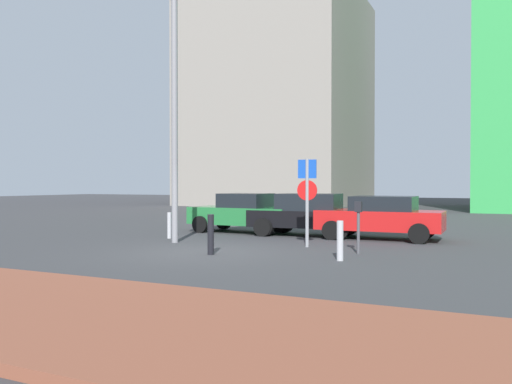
% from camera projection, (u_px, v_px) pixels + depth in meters
% --- Properties ---
extents(ground_plane, '(120.00, 120.00, 0.00)m').
position_uv_depth(ground_plane, '(205.00, 252.00, 14.11)').
color(ground_plane, '#38383A').
extents(parked_car_green, '(4.18, 2.09, 1.50)m').
position_uv_depth(parked_car_green, '(244.00, 213.00, 19.83)').
color(parked_car_green, '#237238').
rests_on(parked_car_green, ground).
extents(parked_car_black, '(4.11, 2.07, 1.51)m').
position_uv_depth(parked_car_black, '(307.00, 214.00, 18.65)').
color(parked_car_black, black).
rests_on(parked_car_black, ground).
extents(parked_car_red, '(4.10, 1.97, 1.45)m').
position_uv_depth(parked_car_red, '(381.00, 217.00, 17.45)').
color(parked_car_red, red).
rests_on(parked_car_red, ground).
extents(parking_sign_post, '(0.60, 0.10, 2.60)m').
position_uv_depth(parking_sign_post, '(307.00, 192.00, 15.29)').
color(parking_sign_post, gray).
rests_on(parking_sign_post, ground).
extents(parking_meter, '(0.18, 0.14, 1.40)m').
position_uv_depth(parking_meter, '(358.00, 220.00, 13.80)').
color(parking_meter, '#4C4C51').
rests_on(parking_meter, ground).
extents(street_lamp, '(0.70, 0.36, 7.98)m').
position_uv_depth(street_lamp, '(175.00, 96.00, 16.42)').
color(street_lamp, gray).
rests_on(street_lamp, ground).
extents(traffic_bollard_near, '(0.17, 0.17, 1.06)m').
position_uv_depth(traffic_bollard_near, '(211.00, 235.00, 13.66)').
color(traffic_bollard_near, black).
rests_on(traffic_bollard_near, ground).
extents(traffic_bollard_mid, '(0.14, 0.14, 0.89)m').
position_uv_depth(traffic_bollard_mid, '(169.00, 225.00, 17.73)').
color(traffic_bollard_mid, '#B7B7BC').
rests_on(traffic_bollard_mid, ground).
extents(traffic_bollard_far, '(0.16, 0.16, 0.97)m').
position_uv_depth(traffic_bollard_far, '(340.00, 241.00, 12.58)').
color(traffic_bollard_far, '#B7B7BC').
rests_on(traffic_bollard_far, ground).
extents(building_under_construction, '(14.12, 14.49, 18.78)m').
position_uv_depth(building_under_construction, '(280.00, 101.00, 47.37)').
color(building_under_construction, gray).
rests_on(building_under_construction, ground).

